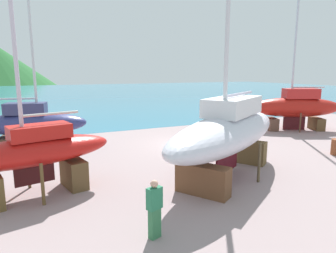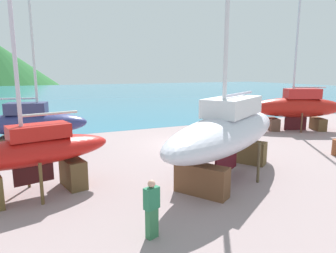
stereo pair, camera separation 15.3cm
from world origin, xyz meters
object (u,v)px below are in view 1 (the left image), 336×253
(sailboat_far_slipway, at_px, (32,124))
(sailboat_small_center, at_px, (34,154))
(sailboat_large_starboard, at_px, (228,131))
(worker, at_px, (155,208))
(sailboat_mid_port, at_px, (296,107))

(sailboat_far_slipway, xyz_separation_m, sailboat_small_center, (-0.10, -7.02, -0.00))
(sailboat_small_center, bearing_deg, sailboat_large_starboard, 158.46)
(sailboat_large_starboard, distance_m, worker, 6.21)
(sailboat_large_starboard, distance_m, sailboat_far_slipway, 11.47)
(sailboat_mid_port, xyz_separation_m, sailboat_small_center, (-19.65, -5.42, -0.22))
(sailboat_large_starboard, bearing_deg, sailboat_mid_port, 177.98)
(sailboat_small_center, bearing_deg, worker, 109.84)
(sailboat_far_slipway, bearing_deg, worker, -62.44)
(sailboat_large_starboard, xyz_separation_m, sailboat_far_slipway, (-7.91, 8.30, -0.44))
(sailboat_large_starboard, height_order, worker, sailboat_large_starboard)
(worker, bearing_deg, sailboat_far_slipway, -6.02)
(sailboat_large_starboard, bearing_deg, sailboat_small_center, -41.00)
(sailboat_large_starboard, relative_size, sailboat_far_slipway, 1.63)
(sailboat_large_starboard, xyz_separation_m, worker, (-5.04, -3.42, -1.20))
(sailboat_mid_port, relative_size, sailboat_far_slipway, 1.22)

